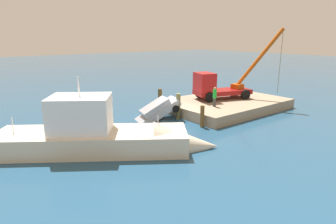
{
  "coord_description": "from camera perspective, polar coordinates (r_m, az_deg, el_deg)",
  "views": [
    {
      "loc": [
        15.97,
        19.25,
        7.22
      ],
      "look_at": [
        0.32,
        -0.83,
        0.56
      ],
      "focal_mm": 31.07,
      "sensor_mm": 36.0,
      "label": 1
    }
  ],
  "objects": [
    {
      "name": "piling_far",
      "position": [
        23.82,
        6.73,
        -0.84
      ],
      "size": [
        0.34,
        0.34,
        1.8
      ],
      "primitive_type": "cylinder",
      "color": "brown",
      "rests_on": "ground"
    },
    {
      "name": "crane_truck",
      "position": [
        30.08,
        9.74,
        5.15
      ],
      "size": [
        8.06,
        5.56,
        7.12
      ],
      "color": "maroon",
      "rests_on": "dock"
    },
    {
      "name": "ground",
      "position": [
        26.03,
        1.69,
        -1.45
      ],
      "size": [
        200.0,
        200.0,
        0.0
      ],
      "primitive_type": "plane",
      "color": "navy"
    },
    {
      "name": "moored_yacht",
      "position": [
        19.2,
        -9.62,
        -6.08
      ],
      "size": [
        13.64,
        10.92,
        6.37
      ],
      "color": "beige",
      "rests_on": "ground"
    },
    {
      "name": "piling_mid",
      "position": [
        25.82,
        2.03,
        1.08
      ],
      "size": [
        0.39,
        0.39,
        2.33
      ],
      "primitive_type": "cylinder",
      "color": "#4F4C2D",
      "rests_on": "ground"
    },
    {
      "name": "salvaged_car",
      "position": [
        25.86,
        -2.51,
        0.06
      ],
      "size": [
        4.67,
        2.94,
        2.87
      ],
      "color": "#99999E",
      "rests_on": "ground"
    },
    {
      "name": "piling_near",
      "position": [
        28.14,
        -1.58,
        2.22
      ],
      "size": [
        0.39,
        0.39,
        2.32
      ],
      "primitive_type": "cylinder",
      "color": "#4C4022",
      "rests_on": "ground"
    },
    {
      "name": "dock",
      "position": [
        30.33,
        11.16,
        1.51
      ],
      "size": [
        11.83,
        8.31,
        0.94
      ],
      "primitive_type": "cube",
      "color": "gray",
      "rests_on": "ground"
    },
    {
      "name": "dock_worker",
      "position": [
        26.95,
        9.14,
        3.01
      ],
      "size": [
        0.34,
        0.34,
        1.81
      ],
      "color": "#373737",
      "rests_on": "dock"
    }
  ]
}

